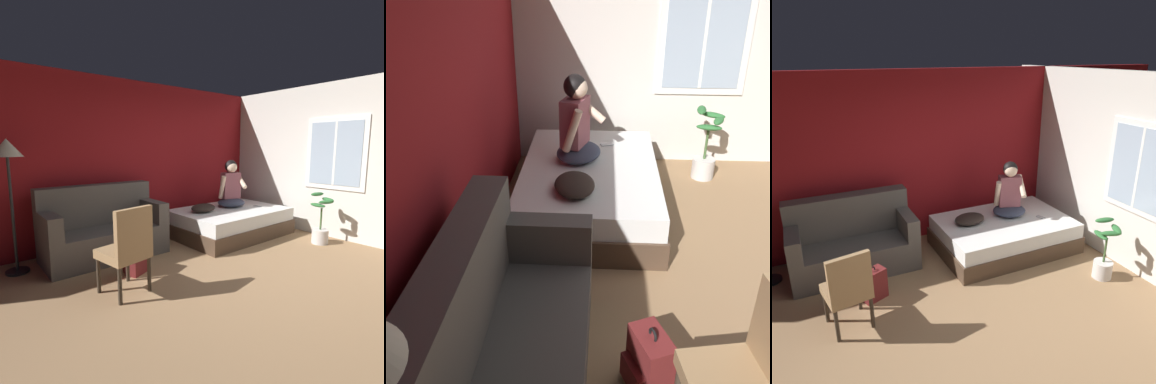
# 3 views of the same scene
# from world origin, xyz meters

# --- Properties ---
(wall_back_accent) EXTENTS (9.98, 0.16, 2.70)m
(wall_back_accent) POSITION_xyz_m (0.00, 2.67, 1.35)
(wall_back_accent) COLOR maroon
(wall_back_accent) RESTS_ON ground
(wall_side_with_window) EXTENTS (0.19, 6.57, 2.70)m
(wall_side_with_window) POSITION_xyz_m (2.57, 0.01, 1.35)
(wall_side_with_window) COLOR silver
(wall_side_with_window) RESTS_ON ground
(bed) EXTENTS (2.06, 1.39, 0.48)m
(bed) POSITION_xyz_m (1.21, 1.65, 0.24)
(bed) COLOR #4C3828
(bed) RESTS_ON ground
(couch) EXTENTS (1.71, 0.83, 1.04)m
(couch) POSITION_xyz_m (-1.02, 2.07, 0.39)
(couch) COLOR #514C47
(couch) RESTS_ON ground
(side_chair) EXTENTS (0.53, 0.53, 0.98)m
(side_chair) POSITION_xyz_m (-1.29, 0.78, 0.53)
(side_chair) COLOR #382D23
(side_chair) RESTS_ON ground
(person_seated) EXTENTS (0.63, 0.58, 0.88)m
(person_seated) POSITION_xyz_m (1.38, 1.79, 0.84)
(person_seated) COLOR #383D51
(person_seated) RESTS_ON bed
(backpack) EXTENTS (0.35, 0.32, 0.46)m
(backpack) POSITION_xyz_m (-0.95, 1.22, 0.19)
(backpack) COLOR maroon
(backpack) RESTS_ON ground
(throw_pillow) EXTENTS (0.52, 0.41, 0.14)m
(throw_pillow) POSITION_xyz_m (0.67, 1.77, 0.55)
(throw_pillow) COLOR #2D231E
(throw_pillow) RESTS_ON bed
(cell_phone) EXTENTS (0.11, 0.16, 0.01)m
(cell_phone) POSITION_xyz_m (1.77, 1.47, 0.48)
(cell_phone) COLOR #B7B7BC
(cell_phone) RESTS_ON bed
(potted_plant) EXTENTS (0.39, 0.37, 0.85)m
(potted_plant) POSITION_xyz_m (2.00, 0.33, 0.30)
(potted_plant) COLOR silver
(potted_plant) RESTS_ON ground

